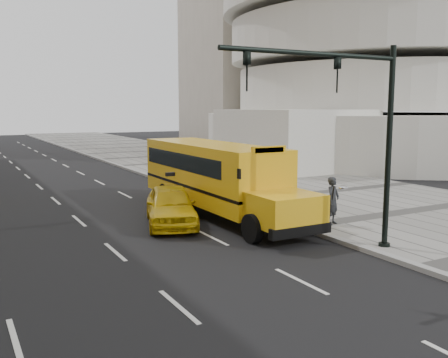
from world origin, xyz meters
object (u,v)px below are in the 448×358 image
school_bus (214,173)px  taxi_near (171,205)px  pedestrian (333,201)px  traffic_signal (356,123)px

school_bus → taxi_near: 2.91m
pedestrian → traffic_signal: size_ratio=0.28×
school_bus → pedestrian: bearing=-59.8°
school_bus → traffic_signal: bearing=-84.9°
school_bus → taxi_near: school_bus is taller
taxi_near → traffic_signal: (3.19, -6.57, 3.32)m
school_bus → pedestrian: school_bus is taller
pedestrian → traffic_signal: traffic_signal is taller
traffic_signal → pedestrian: bearing=57.9°
taxi_near → traffic_signal: 8.03m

